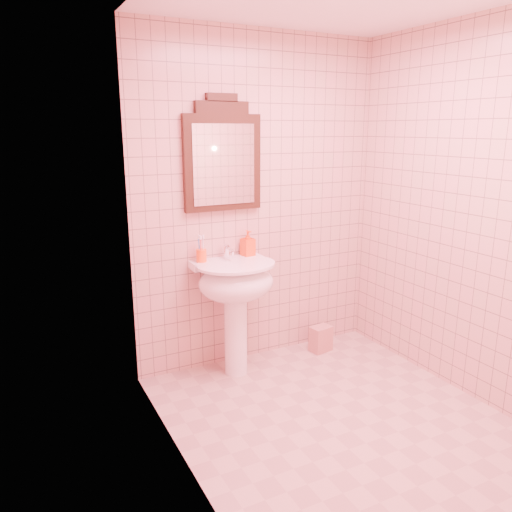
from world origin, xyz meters
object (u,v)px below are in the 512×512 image
mirror (223,158)px  toothbrush_cup (201,255)px  towel (321,339)px  pedestal_sink (236,290)px  soap_dispenser (248,243)px

mirror → toothbrush_cup: mirror is taller
mirror → towel: mirror is taller
towel → toothbrush_cup: bearing=173.4°
pedestal_sink → towel: 0.96m
pedestal_sink → towel: (0.79, 0.03, -0.56)m
mirror → soap_dispenser: (0.18, -0.04, -0.64)m
toothbrush_cup → towel: size_ratio=0.81×
soap_dispenser → towel: 1.06m
towel → mirror: bearing=167.9°
mirror → towel: size_ratio=3.85×
pedestal_sink → soap_dispenser: soap_dispenser is taller
toothbrush_cup → towel: (0.99, -0.11, -0.80)m
pedestal_sink → soap_dispenser: (0.18, 0.16, 0.30)m
mirror → towel: 1.70m
pedestal_sink → towel: bearing=2.4°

